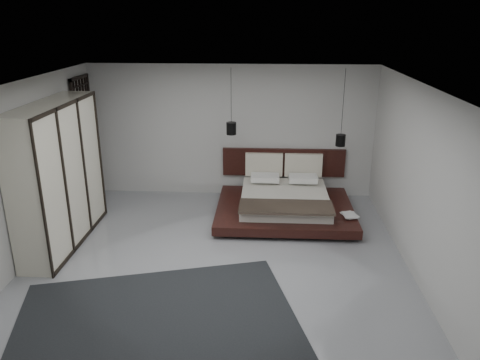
# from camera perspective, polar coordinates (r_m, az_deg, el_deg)

# --- Properties ---
(floor) EXTENTS (6.00, 6.00, 0.00)m
(floor) POSITION_cam_1_polar(r_m,az_deg,el_deg) (7.66, -2.74, -9.67)
(floor) COLOR gray
(floor) RESTS_ON ground
(ceiling) EXTENTS (6.00, 6.00, 0.00)m
(ceiling) POSITION_cam_1_polar(r_m,az_deg,el_deg) (6.76, -3.13, 11.55)
(ceiling) COLOR white
(ceiling) RESTS_ON wall_back
(wall_back) EXTENTS (6.00, 0.00, 6.00)m
(wall_back) POSITION_cam_1_polar(r_m,az_deg,el_deg) (9.96, -1.09, 5.94)
(wall_back) COLOR #B7B7B5
(wall_back) RESTS_ON floor
(wall_front) EXTENTS (6.00, 0.00, 6.00)m
(wall_front) POSITION_cam_1_polar(r_m,az_deg,el_deg) (4.39, -7.17, -12.67)
(wall_front) COLOR #B7B7B5
(wall_front) RESTS_ON floor
(wall_left) EXTENTS (0.00, 6.00, 6.00)m
(wall_left) POSITION_cam_1_polar(r_m,az_deg,el_deg) (7.98, -24.87, 0.65)
(wall_left) COLOR #B7B7B5
(wall_left) RESTS_ON floor
(wall_right) EXTENTS (0.00, 6.00, 6.00)m
(wall_right) POSITION_cam_1_polar(r_m,az_deg,el_deg) (7.40, 20.85, -0.19)
(wall_right) COLOR #B7B7B5
(wall_right) RESTS_ON floor
(lattice_screen) EXTENTS (0.05, 0.90, 2.60)m
(lattice_screen) POSITION_cam_1_polar(r_m,az_deg,el_deg) (10.12, -18.29, 4.59)
(lattice_screen) COLOR black
(lattice_screen) RESTS_ON floor
(bed) EXTENTS (2.60, 2.32, 1.05)m
(bed) POSITION_cam_1_polar(r_m,az_deg,el_deg) (9.24, 5.43, -2.55)
(bed) COLOR black
(bed) RESTS_ON floor
(book_lower) EXTENTS (0.34, 0.38, 0.03)m
(book_lower) POSITION_cam_1_polar(r_m,az_deg,el_deg) (8.78, 12.57, -4.31)
(book_lower) COLOR #99724C
(book_lower) RESTS_ON bed
(book_upper) EXTENTS (0.26, 0.33, 0.02)m
(book_upper) POSITION_cam_1_polar(r_m,az_deg,el_deg) (8.74, 12.49, -4.22)
(book_upper) COLOR #99724C
(book_upper) RESTS_ON book_lower
(pendant_left) EXTENTS (0.20, 0.20, 1.29)m
(pendant_left) POSITION_cam_1_polar(r_m,az_deg,el_deg) (9.23, -1.07, 6.32)
(pendant_left) COLOR black
(pendant_left) RESTS_ON ceiling
(pendant_right) EXTENTS (0.19, 0.19, 1.50)m
(pendant_right) POSITION_cam_1_polar(r_m,az_deg,el_deg) (9.36, 12.16, 4.79)
(pendant_right) COLOR black
(pendant_right) RESTS_ON ceiling
(wardrobe) EXTENTS (0.58, 2.47, 2.42)m
(wardrobe) POSITION_cam_1_polar(r_m,az_deg,el_deg) (8.34, -21.26, 0.55)
(wardrobe) COLOR beige
(wardrobe) RESTS_ON floor
(rug) EXTENTS (4.09, 3.38, 0.02)m
(rug) POSITION_cam_1_polar(r_m,az_deg,el_deg) (6.34, -10.07, -16.81)
(rug) COLOR black
(rug) RESTS_ON floor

